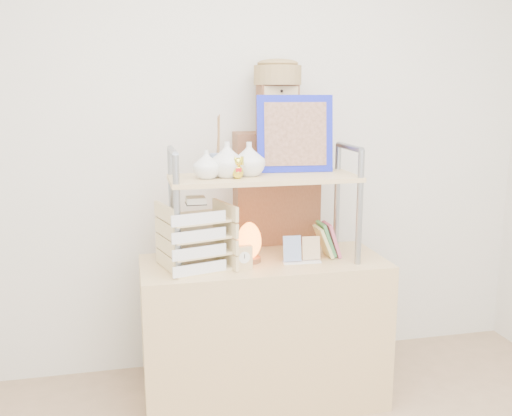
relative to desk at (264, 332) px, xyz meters
The scene contains 10 objects.
room_shell 1.55m from the desk, 90.00° to the right, with size 3.42×3.41×2.61m.
desk is the anchor object (origin of this frame).
cabinet 0.50m from the desk, 67.22° to the left, with size 0.45×0.24×1.35m, color brown.
hutch 0.83m from the desk, 156.85° to the left, with size 0.90×0.34×0.80m.
letter_tray 0.61m from the desk, behind, with size 0.34×0.33×0.34m.
salt_lamp 0.48m from the desk, behind, with size 0.13×0.12×0.20m.
desk_clock 0.46m from the desk, 139.05° to the right, with size 0.08×0.05×0.11m.
postcard_stand 0.45m from the desk, 20.97° to the right, with size 0.19×0.06×0.13m.
drawer_chest 1.16m from the desk, 65.93° to the left, with size 0.20×0.16×0.25m.
woven_basket 1.33m from the desk, 66.06° to the left, with size 0.25×0.25×0.10m, color olive.
Camera 1 is at (-0.63, -1.42, 1.58)m, focal length 40.00 mm.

